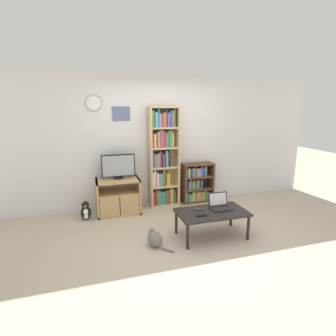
# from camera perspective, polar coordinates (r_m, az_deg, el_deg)

# --- Properties ---
(ground_plane) EXTENTS (18.00, 18.00, 0.00)m
(ground_plane) POSITION_cam_1_polar(r_m,az_deg,el_deg) (4.10, 4.57, -15.50)
(ground_plane) COLOR #BCAD93
(wall_back) EXTENTS (6.84, 0.09, 2.60)m
(wall_back) POSITION_cam_1_polar(r_m,az_deg,el_deg) (5.28, -2.06, 5.92)
(wall_back) COLOR silver
(wall_back) RESTS_ON ground_plane
(tv_stand) EXTENTS (0.79, 0.51, 0.66)m
(tv_stand) POSITION_cam_1_polar(r_m,az_deg,el_deg) (5.03, -10.75, -6.01)
(tv_stand) COLOR tan
(tv_stand) RESTS_ON ground_plane
(television) EXTENTS (0.61, 0.18, 0.46)m
(television) POSITION_cam_1_polar(r_m,az_deg,el_deg) (4.93, -10.77, 0.31)
(television) COLOR black
(television) RESTS_ON tv_stand
(bookshelf_tall) EXTENTS (0.59, 0.26, 1.98)m
(bookshelf_tall) POSITION_cam_1_polar(r_m,az_deg,el_deg) (5.19, -1.17, 2.22)
(bookshelf_tall) COLOR tan
(bookshelf_tall) RESTS_ON ground_plane
(bookshelf_short) EXTENTS (0.66, 0.27, 0.83)m
(bookshelf_short) POSITION_cam_1_polar(r_m,az_deg,el_deg) (5.55, 6.14, -3.37)
(bookshelf_short) COLOR brown
(bookshelf_short) RESTS_ON ground_plane
(coffee_table) EXTENTS (1.06, 0.59, 0.42)m
(coffee_table) POSITION_cam_1_polar(r_m,az_deg,el_deg) (4.11, 9.51, -9.77)
(coffee_table) COLOR black
(coffee_table) RESTS_ON ground_plane
(laptop) EXTENTS (0.33, 0.26, 0.23)m
(laptop) POSITION_cam_1_polar(r_m,az_deg,el_deg) (4.22, 11.21, -7.78)
(laptop) COLOR #232326
(laptop) RESTS_ON coffee_table
(remote_near_laptop) EXTENTS (0.16, 0.06, 0.02)m
(remote_near_laptop) POSITION_cam_1_polar(r_m,az_deg,el_deg) (3.90, 7.31, -10.18)
(remote_near_laptop) COLOR black
(remote_near_laptop) RESTS_ON coffee_table
(remote_far_from_laptop) EXTENTS (0.16, 0.06, 0.02)m
(remote_far_from_laptop) POSITION_cam_1_polar(r_m,az_deg,el_deg) (4.10, 6.68, -8.95)
(remote_far_from_laptop) COLOR #38383A
(remote_far_from_laptop) RESTS_ON coffee_table
(cat) EXTENTS (0.35, 0.42, 0.26)m
(cat) POSITION_cam_1_polar(r_m,az_deg,el_deg) (3.91, -2.95, -15.08)
(cat) COLOR slate
(cat) RESTS_ON ground_plane
(penguin_figurine) EXTENTS (0.18, 0.17, 0.34)m
(penguin_figurine) POSITION_cam_1_polar(r_m,az_deg,el_deg) (4.94, -17.45, -8.99)
(penguin_figurine) COLOR black
(penguin_figurine) RESTS_ON ground_plane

